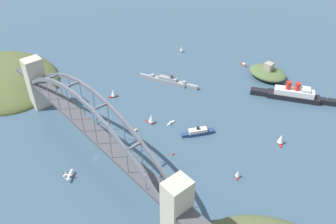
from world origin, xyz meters
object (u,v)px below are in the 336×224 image
(harbor_arch_bridge, at_px, (91,130))
(naval_cruiser, at_px, (168,81))
(small_boat_3, at_px, (238,174))
(small_boat_4, at_px, (281,139))
(harbor_ferry_steamer, at_px, (198,132))
(small_boat_1, at_px, (151,118))
(seaplane_taxiing_near_bridge, at_px, (69,176))
(fort_island_mid_harbor, at_px, (268,73))
(channel_marker_buoy, at_px, (173,154))
(small_boat_2, at_px, (135,131))
(small_boat_6, at_px, (243,64))
(small_boat_7, at_px, (113,93))
(small_boat_5, at_px, (182,49))
(ocean_liner, at_px, (293,94))
(small_boat_0, at_px, (171,123))

(harbor_arch_bridge, distance_m, naval_cruiser, 133.57)
(small_boat_3, distance_m, small_boat_4, 58.70)
(harbor_ferry_steamer, height_order, small_boat_1, small_boat_1)
(naval_cruiser, relative_size, seaplane_taxiing_near_bridge, 6.45)
(fort_island_mid_harbor, height_order, small_boat_4, fort_island_mid_harbor)
(seaplane_taxiing_near_bridge, xyz_separation_m, channel_marker_buoy, (34.00, 77.90, -1.09))
(harbor_ferry_steamer, bearing_deg, harbor_arch_bridge, -112.12)
(small_boat_1, height_order, small_boat_2, small_boat_1)
(seaplane_taxiing_near_bridge, relative_size, small_boat_6, 0.78)
(small_boat_7, bearing_deg, harbor_arch_bridge, -43.67)
(small_boat_1, bearing_deg, harbor_arch_bridge, -84.89)
(naval_cruiser, bearing_deg, harbor_ferry_steamer, -24.24)
(small_boat_5, bearing_deg, seaplane_taxiing_near_bridge, -64.85)
(seaplane_taxiing_near_bridge, bearing_deg, naval_cruiser, 109.76)
(naval_cruiser, bearing_deg, small_boat_1, -54.08)
(ocean_liner, xyz_separation_m, small_boat_5, (-151.57, -13.68, -1.76))
(small_boat_6, height_order, small_boat_7, small_boat_7)
(harbor_arch_bridge, bearing_deg, channel_marker_buoy, 51.46)
(small_boat_6, relative_size, small_boat_7, 1.18)
(small_boat_4, relative_size, channel_marker_buoy, 3.88)
(small_boat_1, height_order, small_boat_3, small_boat_1)
(harbor_arch_bridge, height_order, small_boat_4, harbor_arch_bridge)
(harbor_arch_bridge, xyz_separation_m, small_boat_1, (-5.73, 64.06, -23.82))
(fort_island_mid_harbor, relative_size, channel_marker_buoy, 15.66)
(seaplane_taxiing_near_bridge, bearing_deg, channel_marker_buoy, 66.42)
(harbor_ferry_steamer, height_order, small_boat_0, harbor_ferry_steamer)
(small_boat_2, bearing_deg, channel_marker_buoy, 6.33)
(seaplane_taxiing_near_bridge, bearing_deg, small_boat_2, 99.01)
(small_boat_1, bearing_deg, small_boat_2, -89.35)
(ocean_liner, xyz_separation_m, small_boat_3, (33.13, -125.91, -1.85))
(harbor_ferry_steamer, bearing_deg, small_boat_4, 38.98)
(small_boat_5, bearing_deg, fort_island_mid_harbor, 15.75)
(ocean_liner, relative_size, seaplane_taxiing_near_bridge, 7.74)
(small_boat_0, bearing_deg, fort_island_mid_harbor, 86.85)
(small_boat_1, height_order, small_boat_6, small_boat_1)
(small_boat_0, height_order, small_boat_5, small_boat_5)
(naval_cruiser, bearing_deg, fort_island_mid_harbor, 55.79)
(small_boat_0, xyz_separation_m, small_boat_1, (-12.92, -12.79, 4.13))
(harbor_ferry_steamer, relative_size, channel_marker_buoy, 10.45)
(small_boat_6, bearing_deg, small_boat_4, -37.78)
(small_boat_1, xyz_separation_m, channel_marker_buoy, (45.77, -13.81, -3.81))
(fort_island_mid_harbor, height_order, small_boat_2, fort_island_mid_harbor)
(harbor_arch_bridge, xyz_separation_m, small_boat_3, (91.56, 71.38, -25.15))
(seaplane_taxiing_near_bridge, height_order, small_boat_6, seaplane_taxiing_near_bridge)
(small_boat_0, relative_size, small_boat_7, 0.91)
(harbor_ferry_steamer, distance_m, small_boat_5, 161.33)
(harbor_arch_bridge, relative_size, naval_cruiser, 4.14)
(seaplane_taxiing_near_bridge, relative_size, small_boat_1, 0.91)
(ocean_liner, distance_m, seaplane_taxiing_near_bridge, 230.99)
(fort_island_mid_harbor, height_order, channel_marker_buoy, fort_island_mid_harbor)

